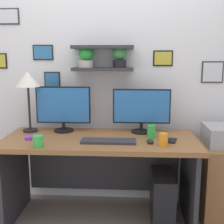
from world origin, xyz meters
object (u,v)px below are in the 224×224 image
at_px(monitor_left, 63,108).
at_px(computer_mouse, 150,141).
at_px(monitor_right, 142,109).
at_px(keyboard, 108,141).
at_px(water_cup, 151,132).
at_px(coffee_mug, 38,141).
at_px(scissors_tray, 33,138).
at_px(computer_tower_right, 162,199).
at_px(drawer_cabinet, 224,181).
at_px(desk_lamp, 28,82).
at_px(pen_cup, 163,140).
at_px(cell_phone, 172,141).
at_px(desk, 101,159).

relative_size(monitor_left, computer_mouse, 5.55).
distance_m(monitor_right, keyboard, 0.48).
bearing_deg(water_cup, coffee_mug, -161.03).
bearing_deg(scissors_tray, computer_tower_right, 0.96).
xyz_separation_m(monitor_left, coffee_mug, (-0.09, -0.49, -0.18)).
xyz_separation_m(scissors_tray, drawer_cabinet, (1.66, 0.18, -0.43)).
bearing_deg(drawer_cabinet, monitor_left, 176.00).
bearing_deg(desk_lamp, water_cup, -7.84).
bearing_deg(monitor_left, pen_cup, -24.70).
bearing_deg(cell_phone, computer_mouse, -144.16).
bearing_deg(monitor_right, monitor_left, 180.00).
xyz_separation_m(computer_mouse, desk_lamp, (-1.08, 0.31, 0.44)).
bearing_deg(scissors_tray, pen_cup, -6.51).
bearing_deg(computer_tower_right, cell_phone, -12.13).
xyz_separation_m(keyboard, cell_phone, (0.52, 0.06, -0.01)).
bearing_deg(drawer_cabinet, desk, -176.86).
relative_size(monitor_left, drawer_cabinet, 0.74).
xyz_separation_m(cell_phone, coffee_mug, (-1.04, -0.22, 0.04)).
height_order(desk_lamp, pen_cup, desk_lamp).
xyz_separation_m(monitor_left, monitor_right, (0.71, -0.00, -0.01)).
distance_m(desk, water_cup, 0.51).
xyz_separation_m(desk, pen_cup, (0.51, -0.24, 0.26)).
bearing_deg(monitor_right, computer_tower_right, -55.37).
xyz_separation_m(keyboard, coffee_mug, (-0.53, -0.15, 0.04)).
relative_size(computer_mouse, coffee_mug, 1.00).
height_order(computer_mouse, scissors_tray, computer_mouse).
xyz_separation_m(keyboard, desk_lamp, (-0.74, 0.30, 0.44)).
bearing_deg(computer_tower_right, keyboard, -170.74).
relative_size(keyboard, water_cup, 4.00).
distance_m(monitor_left, monitor_right, 0.71).
distance_m(keyboard, cell_phone, 0.52).
relative_size(monitor_right, cell_phone, 3.70).
bearing_deg(coffee_mug, computer_tower_right, 13.09).
bearing_deg(drawer_cabinet, keyboard, -167.19).
bearing_deg(cell_phone, desk_lamp, -175.23).
height_order(computer_mouse, water_cup, water_cup).
xyz_separation_m(keyboard, water_cup, (0.36, 0.15, 0.05)).
relative_size(desk, computer_mouse, 18.30).
relative_size(scissors_tray, computer_tower_right, 0.26).
bearing_deg(monitor_left, coffee_mug, -100.24).
bearing_deg(cell_phone, computer_tower_right, -176.63).
relative_size(computer_mouse, computer_tower_right, 0.20).
distance_m(monitor_left, coffee_mug, 0.53).
bearing_deg(scissors_tray, desk_lamp, 113.00).
distance_m(desk_lamp, computer_tower_right, 1.56).
bearing_deg(desk_lamp, scissors_tray, -67.00).
xyz_separation_m(monitor_left, drawer_cabinet, (1.46, -0.10, -0.63)).
relative_size(desk, cell_phone, 11.76).
xyz_separation_m(coffee_mug, pen_cup, (0.96, 0.09, 0.01)).
bearing_deg(coffee_mug, water_cup, 18.97).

